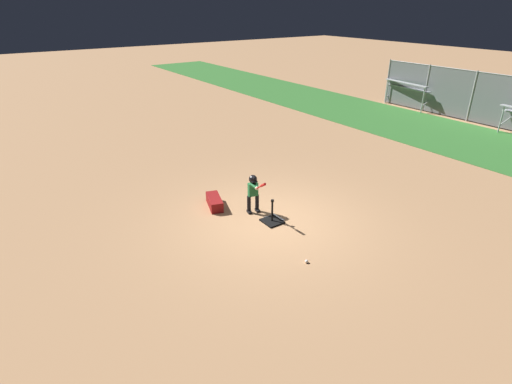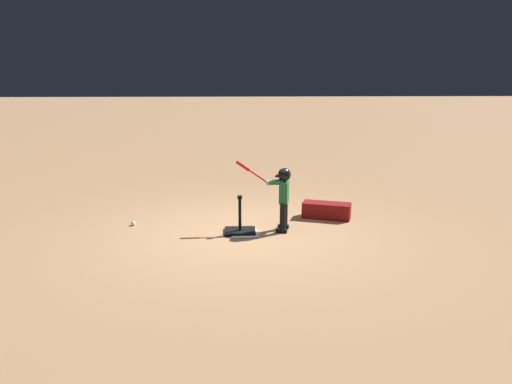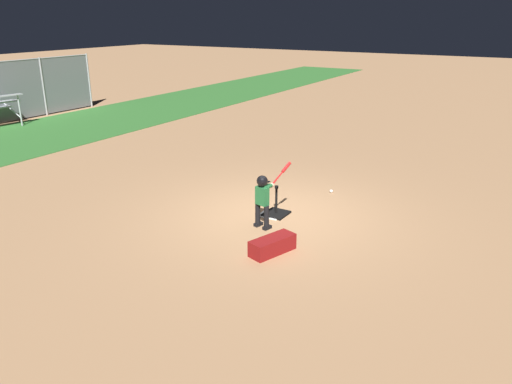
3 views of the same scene
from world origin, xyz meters
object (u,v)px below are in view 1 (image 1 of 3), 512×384
batting_tee (272,219)px  bleachers_left_center (417,94)px  baseball (306,261)px  batter_child (253,190)px  equipment_bag (215,202)px

batting_tee → bleachers_left_center: (-5.54, 13.75, 0.58)m
baseball → bleachers_left_center: (-7.35, 14.20, 0.61)m
batter_child → baseball: (2.49, -0.36, -0.62)m
baseball → bleachers_left_center: bleachers_left_center is taller
equipment_bag → batting_tee: bearing=44.7°
batter_child → equipment_bag: size_ratio=1.37×
batter_child → baseball: batter_child is taller
batter_child → bleachers_left_center: bleachers_left_center is taller
bleachers_left_center → equipment_bag: (3.99, -14.51, -0.51)m
batter_child → equipment_bag: batter_child is taller
baseball → equipment_bag: equipment_bag is taller
baseball → batter_child: bearing=171.7°
baseball → bleachers_left_center: size_ratio=0.03×
baseball → equipment_bag: (-3.35, -0.31, 0.10)m
batting_tee → equipment_bag: 1.73m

